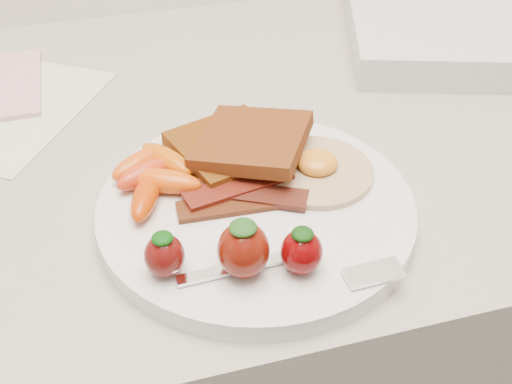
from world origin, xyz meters
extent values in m
cube|color=gray|center=(0.00, 1.70, 0.45)|extent=(2.00, 0.60, 0.90)
cylinder|color=white|center=(0.00, 1.55, 0.91)|extent=(0.27, 0.27, 0.02)
cube|color=#3C1B08|center=(0.00, 1.62, 0.93)|extent=(0.12, 0.12, 0.01)
cube|color=#3A240C|center=(0.02, 1.61, 0.94)|extent=(0.13, 0.13, 0.02)
cylinder|color=beige|center=(0.06, 1.57, 0.92)|extent=(0.11, 0.11, 0.01)
ellipsoid|color=orange|center=(0.07, 1.57, 0.93)|extent=(0.04, 0.04, 0.02)
cube|color=#39110B|center=(-0.02, 1.55, 0.92)|extent=(0.10, 0.03, 0.00)
cube|color=black|center=(0.00, 1.55, 0.92)|extent=(0.10, 0.07, 0.00)
cube|color=black|center=(-0.01, 1.56, 0.92)|extent=(0.10, 0.04, 0.00)
ellipsoid|color=red|center=(-0.08, 1.60, 0.93)|extent=(0.06, 0.04, 0.02)
ellipsoid|color=#DE4E09|center=(-0.07, 1.58, 0.93)|extent=(0.07, 0.05, 0.02)
ellipsoid|color=#BE3501|center=(-0.09, 1.57, 0.93)|extent=(0.04, 0.06, 0.02)
ellipsoid|color=#CB5704|center=(-0.06, 1.61, 0.93)|extent=(0.05, 0.06, 0.02)
ellipsoid|color=#D94B0E|center=(-0.09, 1.61, 0.93)|extent=(0.06, 0.05, 0.02)
ellipsoid|color=#4F0B09|center=(-0.08, 1.49, 0.94)|extent=(0.03, 0.03, 0.03)
ellipsoid|color=#083F08|center=(-0.08, 1.49, 0.95)|extent=(0.02, 0.02, 0.01)
ellipsoid|color=#5D1006|center=(-0.03, 1.47, 0.94)|extent=(0.04, 0.04, 0.04)
ellipsoid|color=#1B4914|center=(-0.03, 1.47, 0.96)|extent=(0.02, 0.02, 0.01)
ellipsoid|color=#5D0203|center=(0.01, 1.46, 0.94)|extent=(0.03, 0.03, 0.04)
ellipsoid|color=#0C3409|center=(0.01, 1.46, 0.95)|extent=(0.02, 0.02, 0.01)
cube|color=white|center=(-0.03, 1.47, 0.92)|extent=(0.11, 0.01, 0.00)
cube|color=white|center=(0.06, 1.44, 0.92)|extent=(0.05, 0.02, 0.00)
cube|color=silver|center=(-0.21, 1.79, 0.90)|extent=(0.25, 0.26, 0.00)
cube|color=silver|center=(0.36, 1.79, 0.92)|extent=(0.38, 0.34, 0.04)
camera|label=1|loc=(-0.11, 1.15, 1.27)|focal=45.00mm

